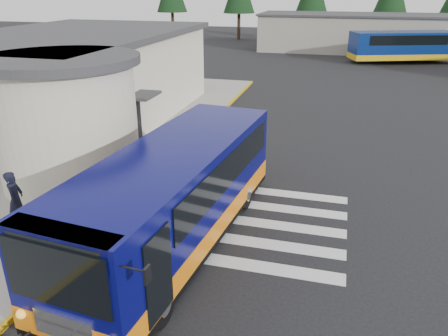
% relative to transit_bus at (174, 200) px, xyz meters
% --- Properties ---
extents(ground, '(140.00, 140.00, 0.00)m').
position_rel_transit_bus_xyz_m(ground, '(1.54, 2.61, -1.44)').
color(ground, black).
rests_on(ground, ground).
extents(sidewalk, '(10.00, 34.00, 0.15)m').
position_rel_transit_bus_xyz_m(sidewalk, '(-7.46, 6.61, -1.37)').
color(sidewalk, gray).
rests_on(sidewalk, ground).
extents(curb_strip, '(0.12, 34.00, 0.16)m').
position_rel_transit_bus_xyz_m(curb_strip, '(-2.51, 6.61, -1.36)').
color(curb_strip, gold).
rests_on(curb_strip, ground).
extents(station_building, '(12.70, 18.70, 4.80)m').
position_rel_transit_bus_xyz_m(station_building, '(-9.30, 9.52, 1.12)').
color(station_building, '#BCB69F').
rests_on(station_building, ground).
extents(crosswalk, '(8.00, 5.35, 0.01)m').
position_rel_transit_bus_xyz_m(crosswalk, '(1.04, 1.81, -1.44)').
color(crosswalk, silver).
rests_on(crosswalk, ground).
extents(depot_building, '(26.40, 8.40, 4.20)m').
position_rel_transit_bus_xyz_m(depot_building, '(7.54, 44.61, 0.66)').
color(depot_building, gray).
rests_on(depot_building, ground).
extents(transit_bus, '(4.31, 10.91, 3.02)m').
position_rel_transit_bus_xyz_m(transit_bus, '(0.00, 0.00, 0.00)').
color(transit_bus, '#070852').
rests_on(transit_bus, ground).
extents(pedestrian_a, '(0.66, 0.79, 1.86)m').
position_rel_transit_bus_xyz_m(pedestrian_a, '(-5.09, -0.57, -0.36)').
color(pedestrian_a, black).
rests_on(pedestrian_a, sidewalk).
extents(pedestrian_b, '(0.87, 0.99, 1.72)m').
position_rel_transit_bus_xyz_m(pedestrian_b, '(-4.68, 2.63, -0.43)').
color(pedestrian_b, black).
rests_on(pedestrian_b, sidewalk).
extents(bollard, '(0.09, 0.09, 1.05)m').
position_rel_transit_bus_xyz_m(bollard, '(-2.66, -2.04, -0.77)').
color(bollard, black).
rests_on(bollard, sidewalk).
extents(far_bus_a, '(10.43, 5.99, 2.60)m').
position_rel_transit_bus_xyz_m(far_bus_a, '(9.86, 37.16, 0.24)').
color(far_bus_a, navy).
rests_on(far_bus_a, ground).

